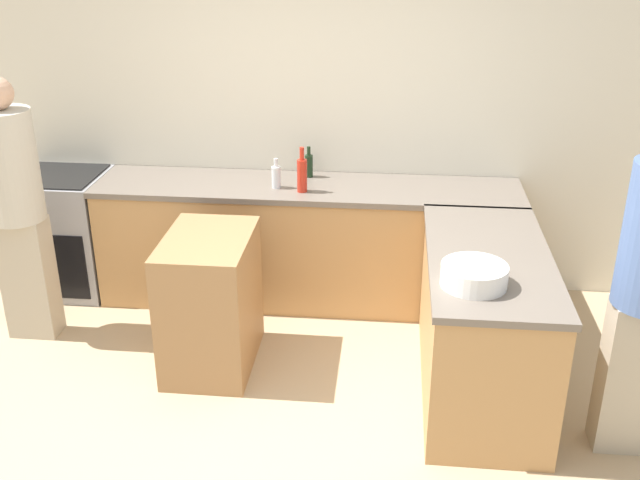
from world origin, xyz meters
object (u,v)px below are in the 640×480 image
(range_oven, at_px, (66,232))
(mixing_bowl, at_px, (474,275))
(island_table, at_px, (211,301))
(person_by_range, at_px, (16,203))
(hot_sauce_bottle, at_px, (302,174))
(wine_bottle_dark, at_px, (309,165))
(vinegar_bottle_clear, at_px, (276,176))

(range_oven, xyz_separation_m, mixing_bowl, (2.84, -1.43, 0.50))
(island_table, xyz_separation_m, person_by_range, (-1.28, 0.23, 0.52))
(range_oven, height_order, person_by_range, person_by_range)
(hot_sauce_bottle, bearing_deg, island_table, -121.48)
(wine_bottle_dark, xyz_separation_m, vinegar_bottle_clear, (-0.20, -0.26, -0.01))
(hot_sauce_bottle, xyz_separation_m, wine_bottle_dark, (0.01, 0.31, -0.04))
(vinegar_bottle_clear, height_order, person_by_range, person_by_range)
(mixing_bowl, relative_size, hot_sauce_bottle, 1.09)
(wine_bottle_dark, xyz_separation_m, person_by_range, (-1.77, -0.87, -0.03))
(wine_bottle_dark, bearing_deg, island_table, -114.05)
(hot_sauce_bottle, xyz_separation_m, vinegar_bottle_clear, (-0.19, 0.06, -0.04))
(vinegar_bottle_clear, bearing_deg, person_by_range, -158.70)
(island_table, distance_m, vinegar_bottle_clear, 1.04)
(hot_sauce_bottle, bearing_deg, mixing_bowl, -51.20)
(hot_sauce_bottle, xyz_separation_m, person_by_range, (-1.76, -0.56, -0.06))
(range_oven, xyz_separation_m, wine_bottle_dark, (1.81, 0.18, 0.53))
(mixing_bowl, distance_m, hot_sauce_bottle, 1.67)
(mixing_bowl, bearing_deg, range_oven, 153.27)
(range_oven, xyz_separation_m, person_by_range, (0.04, -0.69, 0.50))
(wine_bottle_dark, bearing_deg, hot_sauce_bottle, -91.79)
(mixing_bowl, distance_m, person_by_range, 2.90)
(wine_bottle_dark, bearing_deg, mixing_bowl, -57.32)
(person_by_range, bearing_deg, range_oven, 93.18)
(hot_sauce_bottle, distance_m, wine_bottle_dark, 0.32)
(hot_sauce_bottle, height_order, vinegar_bottle_clear, hot_sauce_bottle)
(hot_sauce_bottle, distance_m, vinegar_bottle_clear, 0.20)
(hot_sauce_bottle, bearing_deg, wine_bottle_dark, 88.21)
(mixing_bowl, height_order, person_by_range, person_by_range)
(wine_bottle_dark, bearing_deg, range_oven, -174.36)
(hot_sauce_bottle, height_order, person_by_range, person_by_range)
(hot_sauce_bottle, relative_size, vinegar_bottle_clear, 1.49)
(range_oven, relative_size, mixing_bowl, 2.62)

